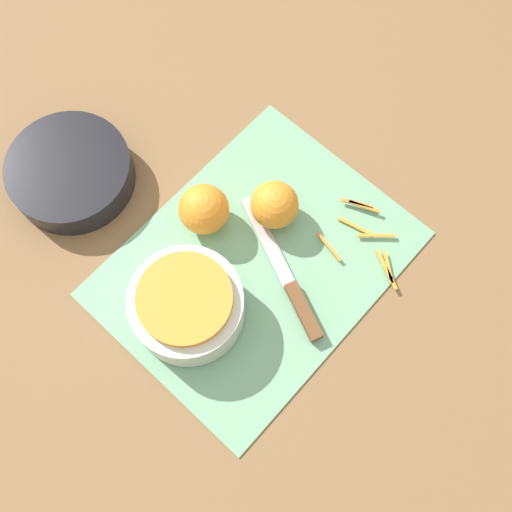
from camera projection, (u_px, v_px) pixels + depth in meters
ground_plane at (256, 264)px, 0.93m from camera, size 4.00×4.00×0.00m
cutting_board at (256, 263)px, 0.93m from camera, size 0.46×0.35×0.01m
bowl_speckled at (187, 305)px, 0.86m from camera, size 0.17×0.17×0.08m
bowl_dark at (71, 173)px, 0.96m from camera, size 0.20×0.20×0.05m
knife at (294, 292)px, 0.90m from camera, size 0.12×0.24×0.02m
orange_left at (274, 205)px, 0.92m from camera, size 0.08×0.08×0.08m
orange_right at (205, 208)px, 0.91m from camera, size 0.08×0.08×0.08m
peel_pile at (366, 237)px, 0.94m from camera, size 0.11×0.16×0.01m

